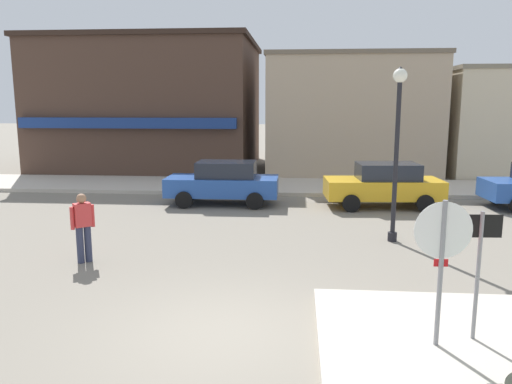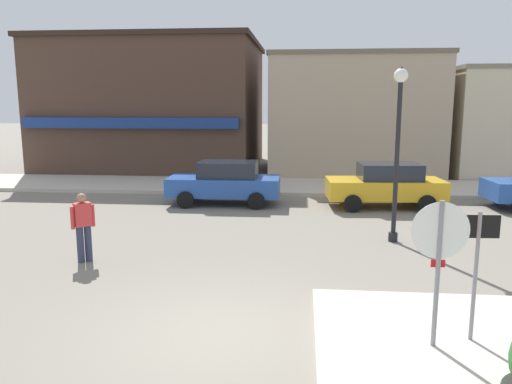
# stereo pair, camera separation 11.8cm
# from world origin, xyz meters

# --- Properties ---
(ground_plane) EXTENTS (160.00, 160.00, 0.00)m
(ground_plane) POSITION_xyz_m (0.00, 0.00, 0.00)
(ground_plane) COLOR gray
(kerb_far) EXTENTS (80.00, 4.00, 0.15)m
(kerb_far) POSITION_xyz_m (0.00, 13.97, 0.07)
(kerb_far) COLOR beige
(kerb_far) RESTS_ON ground
(stop_sign) EXTENTS (0.82, 0.08, 2.30)m
(stop_sign) POSITION_xyz_m (3.16, -0.38, 1.52)
(stop_sign) COLOR gray
(stop_sign) RESTS_ON ground
(one_way_sign) EXTENTS (0.60, 0.07, 2.10)m
(one_way_sign) POSITION_xyz_m (3.76, -0.14, 1.33)
(one_way_sign) COLOR gray
(one_way_sign) RESTS_ON ground
(lamp_post) EXTENTS (0.36, 0.36, 4.54)m
(lamp_post) POSITION_xyz_m (3.64, 5.76, 2.96)
(lamp_post) COLOR black
(lamp_post) RESTS_ON ground
(parked_car_nearest) EXTENTS (4.02, 1.91, 1.56)m
(parked_car_nearest) POSITION_xyz_m (-1.57, 10.27, 0.81)
(parked_car_nearest) COLOR #234C9E
(parked_car_nearest) RESTS_ON ground
(parked_car_second) EXTENTS (4.11, 2.10, 1.56)m
(parked_car_second) POSITION_xyz_m (4.13, 10.24, 0.81)
(parked_car_second) COLOR gold
(parked_car_second) RESTS_ON ground
(pedestrian_crossing_near) EXTENTS (0.47, 0.43, 1.61)m
(pedestrian_crossing_near) POSITION_xyz_m (-3.77, 3.34, 0.87)
(pedestrian_crossing_near) COLOR #2D334C
(pedestrian_crossing_near) RESTS_ON ground
(building_corner_shop) EXTENTS (11.39, 10.07, 6.98)m
(building_corner_shop) POSITION_xyz_m (-7.02, 20.75, 3.50)
(building_corner_shop) COLOR #473328
(building_corner_shop) RESTS_ON ground
(building_storefront_left_near) EXTENTS (8.48, 6.98, 6.01)m
(building_storefront_left_near) POSITION_xyz_m (3.72, 19.38, 3.01)
(building_storefront_left_near) COLOR tan
(building_storefront_left_near) RESTS_ON ground
(building_storefront_left_mid) EXTENTS (5.95, 5.19, 5.34)m
(building_storefront_left_mid) POSITION_xyz_m (11.31, 18.64, 2.68)
(building_storefront_left_mid) COLOR beige
(building_storefront_left_mid) RESTS_ON ground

